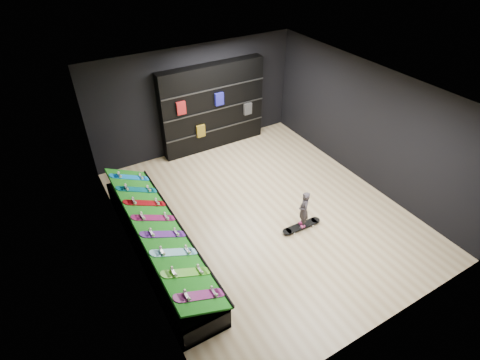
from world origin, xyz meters
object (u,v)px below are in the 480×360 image
back_shelving (213,107)px  floor_skateboard (301,227)px  display_rack (159,244)px  child (303,216)px

back_shelving → floor_skateboard: 4.39m
display_rack → back_shelving: (2.98, 3.32, 0.99)m
display_rack → child: bearing=-16.7°
display_rack → back_shelving: 4.57m
back_shelving → child: (0.03, -4.22, -0.88)m
display_rack → back_shelving: bearing=48.1°
floor_skateboard → child: size_ratio=1.80×
display_rack → floor_skateboard: bearing=-16.7°
display_rack → floor_skateboard: (3.00, -0.90, -0.21)m
back_shelving → display_rack: bearing=-131.9°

